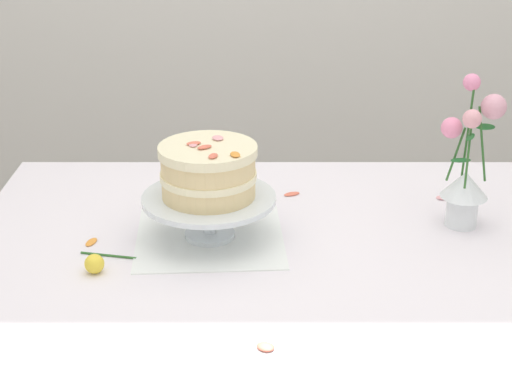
{
  "coord_description": "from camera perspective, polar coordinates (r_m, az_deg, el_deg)",
  "views": [
    {
      "loc": [
        -0.06,
        -1.55,
        1.52
      ],
      "look_at": [
        -0.07,
        0.01,
        0.86
      ],
      "focal_mm": 56.38,
      "sensor_mm": 36.0,
      "label": 1
    }
  ],
  "objects": [
    {
      "name": "linen_napkin",
      "position": [
        1.77,
        -3.18,
        -3.21
      ],
      "size": [
        0.34,
        0.34,
        0.0
      ],
      "primitive_type": "cube",
      "rotation": [
        0.0,
        0.0,
        0.06
      ],
      "color": "white",
      "rests_on": "dining_table"
    },
    {
      "name": "loose_petal_3",
      "position": [
        1.98,
        2.68,
        -0.14
      ],
      "size": [
        0.05,
        0.04,
        0.0
      ],
      "primitive_type": "ellipsoid",
      "rotation": [
        0.0,
        0.0,
        0.45
      ],
      "color": "#E56B51",
      "rests_on": "dining_table"
    },
    {
      "name": "cake_stand",
      "position": [
        1.73,
        -3.23,
        -0.79
      ],
      "size": [
        0.29,
        0.29,
        0.1
      ],
      "color": "silver",
      "rests_on": "linen_napkin"
    },
    {
      "name": "loose_petal_2",
      "position": [
        1.78,
        -11.49,
        -3.48
      ],
      "size": [
        0.03,
        0.05,
        0.0
      ],
      "primitive_type": "ellipsoid",
      "rotation": [
        0.0,
        0.0,
        4.48
      ],
      "color": "orange",
      "rests_on": "dining_table"
    },
    {
      "name": "layer_cake",
      "position": [
        1.71,
        -3.29,
        1.51
      ],
      "size": [
        0.21,
        0.21,
        0.12
      ],
      "color": "beige",
      "rests_on": "cake_stand"
    },
    {
      "name": "dining_table",
      "position": [
        1.76,
        2.14,
        -6.77
      ],
      "size": [
        1.4,
        1.0,
        0.74
      ],
      "color": "white",
      "rests_on": "ground"
    },
    {
      "name": "fallen_rose",
      "position": [
        1.65,
        -11.23,
        -4.98
      ],
      "size": [
        0.12,
        0.11,
        0.04
      ],
      "color": "#2D6028",
      "rests_on": "dining_table"
    },
    {
      "name": "loose_petal_0",
      "position": [
        1.4,
        0.79,
        -10.92
      ],
      "size": [
        0.04,
        0.04,
        0.0
      ],
      "primitive_type": "ellipsoid",
      "rotation": [
        0.0,
        0.0,
        5.52
      ],
      "color": "#E56B51",
      "rests_on": "dining_table"
    },
    {
      "name": "flower_vase",
      "position": [
        1.83,
        14.87,
        1.42
      ],
      "size": [
        0.14,
        0.12,
        0.35
      ],
      "color": "silver",
      "rests_on": "dining_table"
    },
    {
      "name": "loose_petal_1",
      "position": [
        2.01,
        13.37,
        -0.4
      ],
      "size": [
        0.04,
        0.03,
        0.01
      ],
      "primitive_type": "ellipsoid",
      "rotation": [
        0.0,
        0.0,
        0.07
      ],
      "color": "pink",
      "rests_on": "dining_table"
    }
  ]
}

